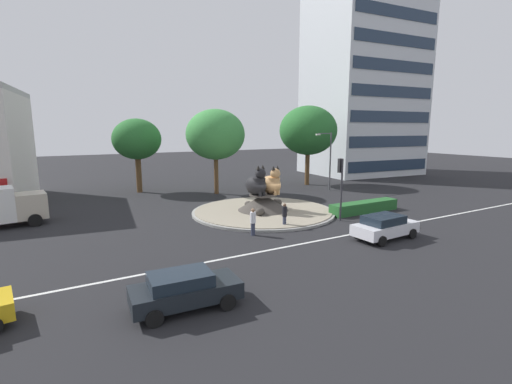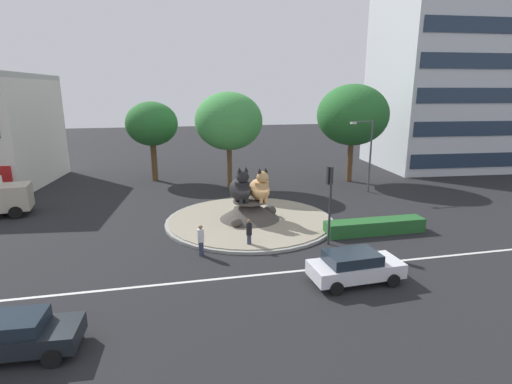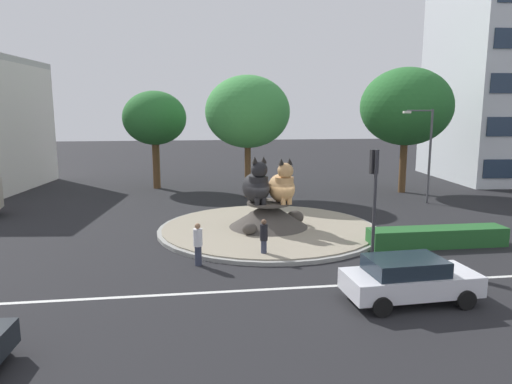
% 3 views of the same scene
% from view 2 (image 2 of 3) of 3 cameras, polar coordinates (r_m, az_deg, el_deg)
% --- Properties ---
extents(ground_plane, '(160.00, 160.00, 0.00)m').
position_cam_2_polar(ground_plane, '(27.77, -0.91, -4.34)').
color(ground_plane, black).
extents(lane_centreline, '(112.00, 0.20, 0.01)m').
position_cam_2_polar(lane_centreline, '(20.38, 3.83, -11.57)').
color(lane_centreline, silver).
rests_on(lane_centreline, ground).
extents(roundabout_island, '(11.74, 11.74, 1.57)m').
position_cam_2_polar(roundabout_island, '(27.62, -0.90, -3.43)').
color(roundabout_island, gray).
rests_on(roundabout_island, ground).
extents(cat_statue_black, '(1.70, 2.68, 2.48)m').
position_cam_2_polar(cat_statue_black, '(26.90, -2.25, 0.54)').
color(cat_statue_black, black).
rests_on(cat_statue_black, roundabout_island).
extents(cat_statue_calico, '(1.63, 2.55, 2.37)m').
position_cam_2_polar(cat_statue_calico, '(27.06, 0.60, 0.55)').
color(cat_statue_calico, tan).
rests_on(cat_statue_calico, roundabout_island).
extents(traffic_light_mast, '(0.33, 0.46, 4.71)m').
position_cam_2_polar(traffic_light_mast, '(23.33, 10.66, 0.20)').
color(traffic_light_mast, '#2D2D33').
rests_on(traffic_light_mast, ground).
extents(office_tower, '(16.27, 13.47, 27.21)m').
position_cam_2_polar(office_tower, '(53.27, 26.48, 18.02)').
color(office_tower, silver).
rests_on(office_tower, ground).
extents(clipped_hedge_strip, '(6.64, 1.20, 0.90)m').
position_cam_2_polar(clipped_hedge_strip, '(26.59, 16.84, -4.81)').
color(clipped_hedge_strip, '#235B28').
rests_on(clipped_hedge_strip, ground).
extents(broadleaf_tree_behind_island, '(6.97, 6.97, 9.63)m').
position_cam_2_polar(broadleaf_tree_behind_island, '(40.36, 13.84, 10.77)').
color(broadleaf_tree_behind_island, brown).
rests_on(broadleaf_tree_behind_island, ground).
extents(second_tree_near_tower, '(6.16, 6.16, 8.91)m').
position_cam_2_polar(second_tree_near_tower, '(36.40, -3.97, 10.19)').
color(second_tree_near_tower, brown).
rests_on(second_tree_near_tower, ground).
extents(third_tree_left, '(5.13, 5.13, 7.97)m').
position_cam_2_polar(third_tree_left, '(41.07, -14.88, 9.48)').
color(third_tree_left, brown).
rests_on(third_tree_left, ground).
extents(streetlight_arm, '(2.15, 0.24, 6.46)m').
position_cam_2_polar(streetlight_arm, '(36.43, 15.94, 5.77)').
color(streetlight_arm, '#4C4C51').
rests_on(streetlight_arm, ground).
extents(pedestrian_white_shirt, '(0.38, 0.38, 1.80)m').
position_cam_2_polar(pedestrian_white_shirt, '(22.13, -8.00, -6.85)').
color(pedestrian_white_shirt, '#33384C').
rests_on(pedestrian_white_shirt, ground).
extents(pedestrian_black_shirt, '(0.34, 0.34, 1.74)m').
position_cam_2_polar(pedestrian_black_shirt, '(23.00, -1.01, -5.93)').
color(pedestrian_black_shirt, '#33384C').
rests_on(pedestrian_black_shirt, ground).
extents(sedan_on_far_lane, '(4.28, 2.18, 1.46)m').
position_cam_2_polar(sedan_on_far_lane, '(16.64, -31.60, -17.22)').
color(sedan_on_far_lane, black).
rests_on(sedan_on_far_lane, ground).
extents(parked_car_right, '(4.50, 2.28, 1.52)m').
position_cam_2_polar(parked_car_right, '(19.68, 14.12, -10.41)').
color(parked_car_right, silver).
rests_on(parked_car_right, ground).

